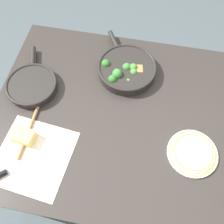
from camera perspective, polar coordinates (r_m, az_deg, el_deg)
The scene contains 9 objects.
ground_plane at distance 1.84m, azimuth 0.00°, elevation -11.15°, with size 14.00×14.00×0.00m, color #424C51.
dining_table_red at distance 1.22m, azimuth 0.00°, elevation -2.23°, with size 1.11×0.96×0.74m.
skillet_broccoli at distance 1.26m, azimuth 3.23°, elevation 9.75°, with size 0.29×0.38×0.08m.
skillet_eggs at distance 1.27m, azimuth -17.84°, elevation 5.89°, with size 0.24×0.35×0.04m.
wooden_spoon at distance 1.20m, azimuth -16.89°, elevation 0.24°, with size 0.04×0.38×0.02m.
parchment_sheet at distance 1.12m, azimuth -17.53°, elevation -9.60°, with size 0.34×0.34×0.00m.
grater_knife at distance 1.13m, azimuth -21.96°, elevation -12.06°, with size 0.24×0.22×0.02m.
cheese_block at distance 1.14m, azimuth -19.56°, elevation -5.25°, with size 0.10×0.08×0.05m.
dinner_plate_stack at distance 1.12m, azimuth 17.96°, elevation -8.86°, with size 0.21×0.21×0.03m.
Camera 1 is at (-0.10, 0.52, 1.76)m, focal length 40.00 mm.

